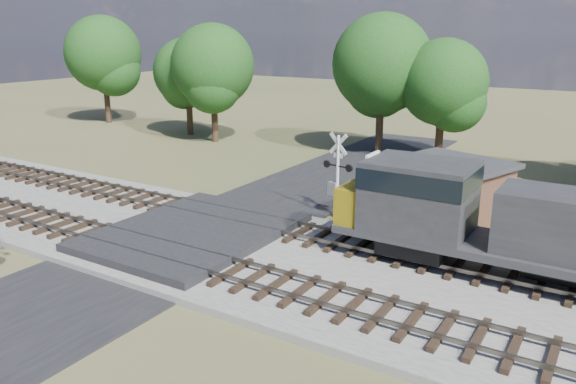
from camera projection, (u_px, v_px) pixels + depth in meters
The scene contains 9 objects.
ground at pixel (187, 244), 24.67m from camera, with size 160.00×160.00×0.00m, color #454D29.
ballast_bed at pixel (409, 290), 19.97m from camera, with size 140.00×10.00×0.30m, color gray.
road at pixel (187, 243), 24.66m from camera, with size 7.00×60.00×0.08m, color black.
crossing_panel at pixel (194, 234), 24.99m from camera, with size 7.00×9.00×0.62m, color #262628.
track_near at pixel (213, 266), 21.34m from camera, with size 140.00×2.60×0.33m.
track_far at pixel (283, 228), 25.42m from camera, with size 140.00×2.60×0.33m.
crossing_signal_far at pixel (336, 183), 27.76m from camera, with size 1.73×0.46×4.31m.
equipment_shed at pixel (445, 196), 25.93m from camera, with size 6.15×6.15×3.30m.
treeline at pixel (447, 74), 37.30m from camera, with size 78.10×9.78×10.55m.
Camera 1 is at (15.94, -17.25, 9.06)m, focal length 35.00 mm.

